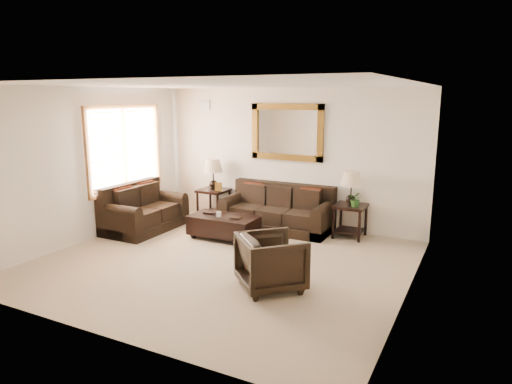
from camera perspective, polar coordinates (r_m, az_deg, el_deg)
The scene contains 11 objects.
room at distance 6.85m, azimuth -4.36°, elevation 1.87°, with size 5.51×5.01×2.71m.
window at distance 9.16m, azimuth -16.02°, elevation 5.24°, with size 0.07×1.96×1.66m.
mirror at distance 8.97m, azimuth 3.86°, elevation 7.47°, with size 1.50×0.06×1.10m.
air_vent at distance 9.86m, azimuth -6.45°, elevation 10.73°, with size 0.25×0.02×0.18m, color #999999.
sofa at distance 8.88m, azimuth 2.75°, elevation -2.64°, with size 2.11×0.91×0.86m.
loveseat at distance 9.09m, azimuth -14.01°, elevation -2.53°, with size 0.95×1.59×0.90m.
end_table_left at distance 9.55m, azimuth -5.35°, elevation 1.51°, with size 0.58×0.58×1.27m.
end_table_right at distance 8.40m, azimuth 11.78°, elevation -0.30°, with size 0.56×0.56×1.23m.
coffee_table at distance 8.30m, azimuth -4.05°, elevation -4.06°, with size 1.24×0.67×0.52m.
armchair at distance 6.14m, azimuth 1.93°, elevation -8.41°, with size 0.80×0.75×0.82m, color black.
potted_plant at distance 8.29m, azimuth 12.38°, elevation -1.07°, with size 0.25×0.28×0.22m, color #28551D.
Camera 1 is at (3.52, -5.76, 2.54)m, focal length 32.00 mm.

